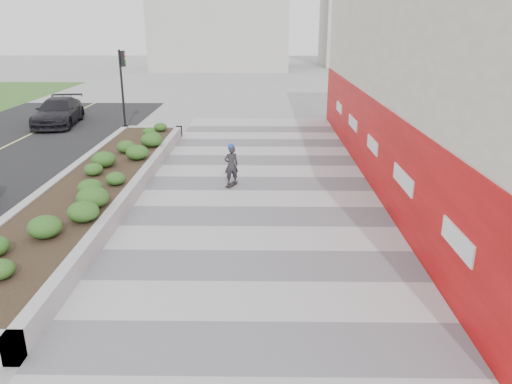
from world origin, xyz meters
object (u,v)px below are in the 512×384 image
planter (97,182)px  skateboarder (231,165)px  traffic_signal_near (123,78)px  car_dark (58,112)px

planter → skateboarder: skateboarder is taller
traffic_signal_near → skateboarder: traffic_signal_near is taller
car_dark → planter: bearing=-70.7°
traffic_signal_near → skateboarder: (6.24, -9.59, -1.98)m
traffic_signal_near → car_dark: (-4.21, 1.41, -2.02)m
planter → skateboarder: size_ratio=11.62×
planter → skateboarder: 4.62m
planter → traffic_signal_near: traffic_signal_near is taller
skateboarder → car_dark: skateboarder is taller
skateboarder → planter: bearing=-148.1°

